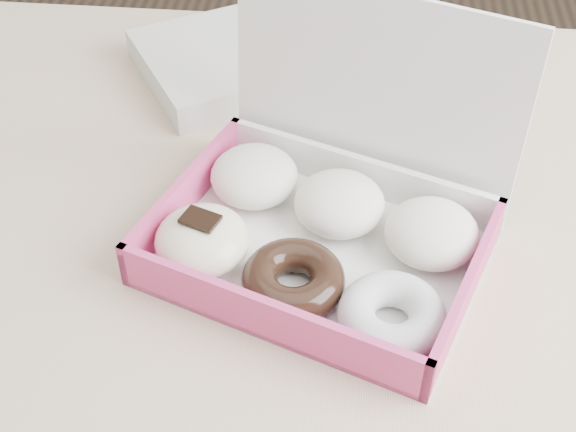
{
  "coord_description": "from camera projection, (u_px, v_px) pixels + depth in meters",
  "views": [
    {
      "loc": [
        -0.03,
        -0.58,
        1.3
      ],
      "look_at": [
        -0.08,
        -0.04,
        0.78
      ],
      "focal_mm": 50.0,
      "sensor_mm": 36.0,
      "label": 1
    }
  ],
  "objects": [
    {
      "name": "table",
      "position": [
        365.0,
        275.0,
        0.85
      ],
      "size": [
        1.2,
        0.8,
        0.75
      ],
      "color": "tan",
      "rests_on": "ground"
    },
    {
      "name": "donut_box",
      "position": [
        322.0,
        221.0,
        0.75
      ],
      "size": [
        0.36,
        0.33,
        0.21
      ],
      "rotation": [
        0.0,
        0.0,
        -0.36
      ],
      "color": "white",
      "rests_on": "table"
    },
    {
      "name": "newspapers",
      "position": [
        242.0,
        58.0,
        0.98
      ],
      "size": [
        0.3,
        0.28,
        0.04
      ],
      "primitive_type": "cube",
      "rotation": [
        0.0,
        0.0,
        0.55
      ],
      "color": "beige",
      "rests_on": "table"
    }
  ]
}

